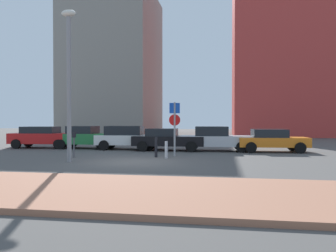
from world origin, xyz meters
TOP-DOWN VIEW (x-y plane):
  - ground_plane at (0.00, 0.00)m, footprint 120.00×120.00m
  - sidewalk_brick at (0.00, -6.78)m, footprint 40.00×4.44m
  - parked_car_red at (-8.23, 6.63)m, footprint 4.39×2.12m
  - parked_car_green at (-5.16, 6.78)m, footprint 4.13×2.03m
  - parked_car_white at (-2.12, 6.46)m, footprint 4.32×2.09m
  - parked_car_black at (0.55, 6.08)m, footprint 4.47×2.08m
  - parked_car_silver at (3.50, 6.14)m, footprint 4.44×2.04m
  - parked_car_orange at (6.90, 6.19)m, footprint 4.16×2.24m
  - parking_sign_post at (1.49, 2.78)m, footprint 0.59×0.19m
  - parking_meter at (-3.52, 1.37)m, footprint 0.18×0.14m
  - street_lamp at (-2.87, -0.53)m, footprint 0.70×0.36m
  - traffic_bollard_near at (0.63, 2.10)m, footprint 0.14×0.14m
  - traffic_bollard_mid at (1.22, 1.73)m, footprint 0.15×0.15m
  - building_colorful_midrise at (13.42, 30.14)m, footprint 16.42×13.13m
  - building_under_construction at (-11.79, 33.16)m, footprint 11.84×13.74m

SIDE VIEW (x-z plane):
  - ground_plane at x=0.00m, z-range 0.00..0.00m
  - sidewalk_brick at x=0.00m, z-range 0.00..0.14m
  - traffic_bollard_mid at x=1.22m, z-range 0.00..0.85m
  - traffic_bollard_near at x=0.63m, z-range 0.00..1.03m
  - parked_car_black at x=0.55m, z-range 0.03..1.41m
  - parked_car_orange at x=6.90m, z-range 0.04..1.40m
  - parked_car_green at x=-5.16m, z-range 0.02..1.53m
  - parked_car_silver at x=3.50m, z-range 0.01..1.53m
  - parked_car_red at x=-8.23m, z-range 0.05..1.52m
  - parked_car_white at x=-2.12m, z-range 0.04..1.57m
  - parking_meter at x=-3.52m, z-range 0.20..1.50m
  - parking_sign_post at x=1.49m, z-range 0.37..3.21m
  - street_lamp at x=-2.87m, z-range 0.62..7.50m
  - building_under_construction at x=-11.79m, z-range 0.00..20.14m
  - building_colorful_midrise at x=13.42m, z-range 0.00..24.90m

